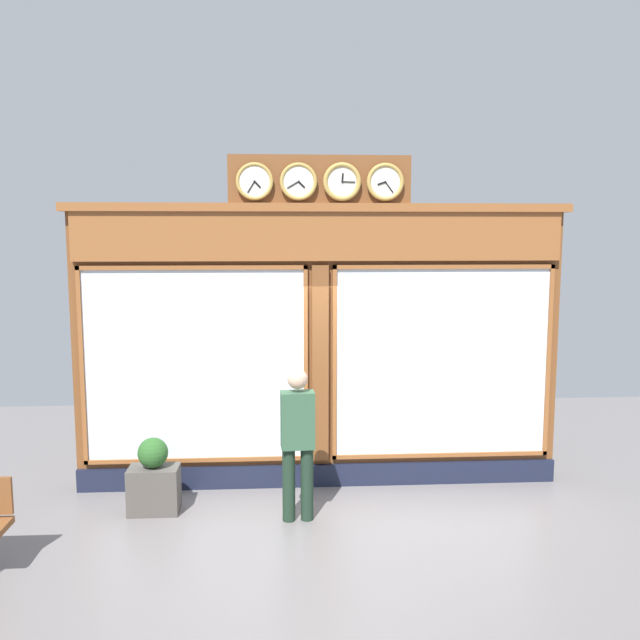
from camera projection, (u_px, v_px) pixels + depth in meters
name	position (u px, v px, depth m)	size (l,w,h in m)	color
ground_plane	(341.00, 609.00, 5.64)	(14.00, 14.00, 0.00)	slate
shop_facade	(319.00, 344.00, 8.30)	(6.05, 0.42, 4.04)	brown
pedestrian	(298.00, 438.00, 7.28)	(0.37, 0.24, 1.69)	#1C2F21
planter_box	(154.00, 490.00, 7.58)	(0.56, 0.36, 0.52)	#4C4742
planter_shrub	(153.00, 453.00, 7.53)	(0.34, 0.34, 0.34)	#285623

